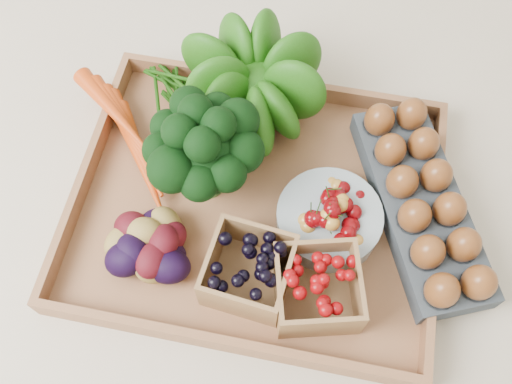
% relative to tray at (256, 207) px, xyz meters
% --- Properties ---
extents(ground, '(4.00, 4.00, 0.00)m').
position_rel_tray_xyz_m(ground, '(0.00, 0.00, -0.01)').
color(ground, beige).
rests_on(ground, ground).
extents(tray, '(0.55, 0.45, 0.01)m').
position_rel_tray_xyz_m(tray, '(0.00, 0.00, 0.00)').
color(tray, '#96633F').
rests_on(tray, ground).
extents(carrots, '(0.21, 0.15, 0.05)m').
position_rel_tray_xyz_m(carrots, '(-0.22, 0.07, 0.03)').
color(carrots, '#C23D0D').
rests_on(carrots, tray).
extents(lettuce, '(0.16, 0.16, 0.16)m').
position_rel_tray_xyz_m(lettuce, '(-0.04, 0.18, 0.09)').
color(lettuce, '#1C480B').
rests_on(lettuce, tray).
extents(broccoli, '(0.17, 0.17, 0.14)m').
position_rel_tray_xyz_m(broccoli, '(-0.08, 0.02, 0.08)').
color(broccoli, black).
rests_on(broccoli, tray).
extents(cherry_bowl, '(0.16, 0.16, 0.04)m').
position_rel_tray_xyz_m(cherry_bowl, '(0.11, -0.01, 0.03)').
color(cherry_bowl, '#8C9EA5').
rests_on(cherry_bowl, tray).
extents(egg_carton, '(0.24, 0.36, 0.04)m').
position_rel_tray_xyz_m(egg_carton, '(0.25, 0.04, 0.03)').
color(egg_carton, '#383F47').
rests_on(egg_carton, tray).
extents(potatoes, '(0.14, 0.14, 0.08)m').
position_rel_tray_xyz_m(potatoes, '(-0.13, -0.11, 0.05)').
color(potatoes, '#3D0911').
rests_on(potatoes, tray).
extents(punnet_blackberry, '(0.12, 0.12, 0.08)m').
position_rel_tray_xyz_m(punnet_blackberry, '(0.01, -0.12, 0.05)').
color(punnet_blackberry, black).
rests_on(punnet_blackberry, tray).
extents(punnet_raspberry, '(0.14, 0.14, 0.08)m').
position_rel_tray_xyz_m(punnet_raspberry, '(0.11, -0.13, 0.05)').
color(punnet_raspberry, '#740507').
rests_on(punnet_raspberry, tray).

